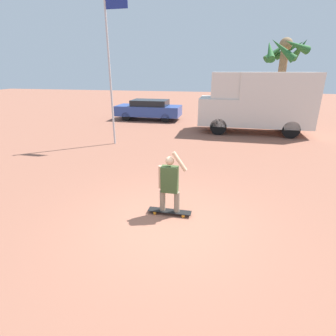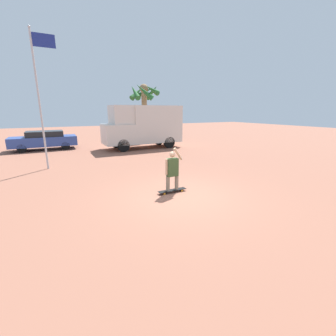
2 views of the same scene
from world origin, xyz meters
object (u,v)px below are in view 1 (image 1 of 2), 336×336
(person_skateboarder, at_px, (170,182))
(flagpole, at_px, (111,60))
(palm_tree_near_van, at_px, (284,58))
(camper_van, at_px, (258,101))
(parked_car_blue, at_px, (149,109))
(skateboard, at_px, (170,211))

(person_skateboarder, distance_m, flagpole, 7.77)
(palm_tree_near_van, bearing_deg, camper_van, -112.67)
(person_skateboarder, bearing_deg, flagpole, 123.19)
(palm_tree_near_van, bearing_deg, person_skateboarder, -108.14)
(person_skateboarder, relative_size, parked_car_blue, 0.34)
(skateboard, height_order, person_skateboarder, person_skateboarder)
(camper_van, relative_size, flagpole, 0.92)
(parked_car_blue, bearing_deg, camper_van, -20.88)
(person_skateboarder, bearing_deg, palm_tree_near_van, 71.86)
(person_skateboarder, relative_size, palm_tree_near_van, 0.29)
(skateboard, height_order, parked_car_blue, parked_car_blue)
(palm_tree_near_van, relative_size, flagpole, 0.82)
(skateboard, bearing_deg, parked_car_blue, 108.35)
(skateboard, xyz_separation_m, parked_car_blue, (-4.22, 12.73, 0.68))
(skateboard, height_order, palm_tree_near_van, palm_tree_near_van)
(camper_van, height_order, palm_tree_near_van, palm_tree_near_van)
(skateboard, height_order, camper_van, camper_van)
(parked_car_blue, xyz_separation_m, flagpole, (0.28, -6.70, 3.06))
(skateboard, distance_m, person_skateboarder, 0.81)
(skateboard, bearing_deg, person_skateboarder, -180.00)
(parked_car_blue, relative_size, palm_tree_near_van, 0.84)
(person_skateboarder, relative_size, flagpole, 0.24)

